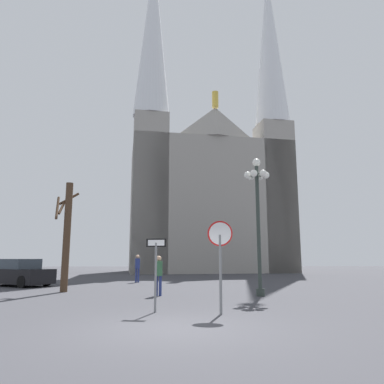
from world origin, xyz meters
name	(u,v)px	position (x,y,z in m)	size (l,w,h in m)	color
ground_plane	(174,329)	(0.00, 0.00, 0.00)	(120.00, 120.00, 0.00)	#38383D
cathedral	(209,178)	(3.56, 32.51, 10.50)	(18.71, 13.02, 37.01)	gray
stop_sign	(220,249)	(1.29, 2.06, 1.83)	(0.72, 0.21, 2.63)	slate
one_way_arrow_sign	(156,265)	(-0.58, 2.54, 1.35)	(0.60, 0.15, 2.14)	slate
street_lamp	(258,203)	(3.50, 6.99, 3.90)	(1.12, 1.01, 5.88)	#2D3833
bare_tree	(66,234)	(-5.25, 9.19, 2.70)	(1.04, 1.29, 5.16)	#473323
parked_car_near_black	(18,273)	(-8.96, 12.97, 0.71)	(4.46, 3.60, 1.50)	black
pedestrian_walking	(159,272)	(-0.74, 7.26, 0.99)	(0.32, 0.32, 1.65)	navy
pedestrian_standing	(137,266)	(-2.55, 15.79, 1.07)	(0.32, 0.32, 1.75)	navy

